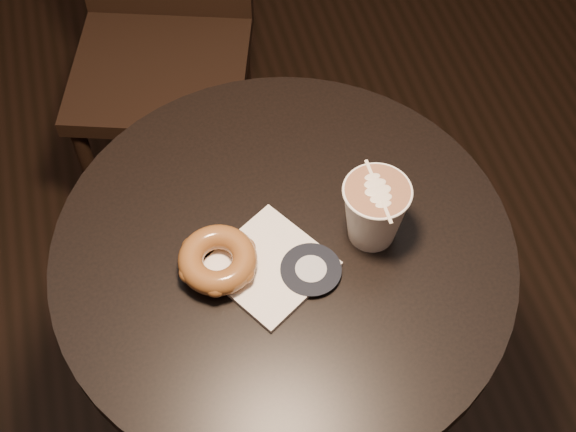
{
  "coord_description": "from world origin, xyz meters",
  "views": [
    {
      "loc": [
        -0.15,
        -0.62,
        1.77
      ],
      "look_at": [
        0.01,
        0.03,
        0.79
      ],
      "focal_mm": 50.0,
      "sensor_mm": 36.0,
      "label": 1
    }
  ],
  "objects": [
    {
      "name": "cafe_table",
      "position": [
        0.0,
        0.0,
        0.55
      ],
      "size": [
        0.7,
        0.7,
        0.75
      ],
      "color": "black",
      "rests_on": "ground"
    },
    {
      "name": "chair",
      "position": [
        -0.08,
        0.81,
        0.55
      ],
      "size": [
        0.5,
        0.5,
        0.99
      ],
      "rotation": [
        0.0,
        0.0,
        -0.32
      ],
      "color": "black",
      "rests_on": "ground"
    },
    {
      "name": "pastry_bag",
      "position": [
        -0.03,
        -0.03,
        0.75
      ],
      "size": [
        0.21,
        0.21,
        0.01
      ],
      "primitive_type": "cube",
      "rotation": [
        0.0,
        0.0,
        0.56
      ],
      "color": "white",
      "rests_on": "cafe_table"
    },
    {
      "name": "doughnut",
      "position": [
        -0.1,
        -0.01,
        0.78
      ],
      "size": [
        0.12,
        0.12,
        0.04
      ],
      "primitive_type": "torus",
      "color": "brown",
      "rests_on": "pastry_bag"
    },
    {
      "name": "latte_cup",
      "position": [
        0.13,
        -0.01,
        0.81
      ],
      "size": [
        0.1,
        0.1,
        0.11
      ],
      "primitive_type": null,
      "color": "white",
      "rests_on": "cafe_table"
    }
  ]
}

